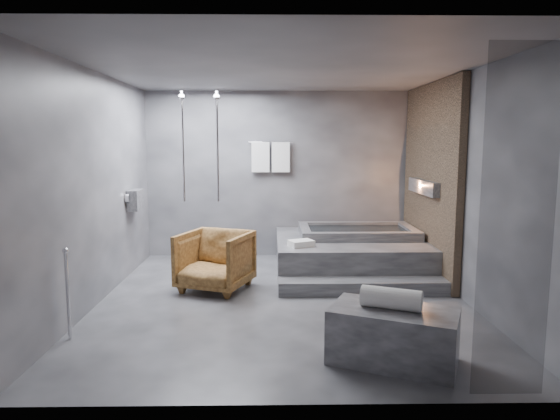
{
  "coord_description": "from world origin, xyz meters",
  "views": [
    {
      "loc": [
        -0.13,
        -6.0,
        1.95
      ],
      "look_at": [
        -0.03,
        0.3,
        1.09
      ],
      "focal_mm": 32.0,
      "sensor_mm": 36.0,
      "label": 1
    }
  ],
  "objects": [
    {
      "name": "room",
      "position": [
        0.4,
        0.24,
        1.73
      ],
      "size": [
        5.0,
        5.04,
        2.82
      ],
      "color": "#2E2E30",
      "rests_on": "ground"
    },
    {
      "name": "tub_deck",
      "position": [
        1.05,
        1.45,
        0.25
      ],
      "size": [
        2.2,
        2.0,
        0.5
      ],
      "primitive_type": "cube",
      "color": "#333335",
      "rests_on": "ground"
    },
    {
      "name": "tub_step",
      "position": [
        1.05,
        0.27,
        0.09
      ],
      "size": [
        2.2,
        0.36,
        0.18
      ],
      "primitive_type": "cube",
      "color": "#333335",
      "rests_on": "ground"
    },
    {
      "name": "concrete_bench",
      "position": [
        0.95,
        -1.78,
        0.24
      ],
      "size": [
        1.24,
        0.99,
        0.49
      ],
      "primitive_type": "cube",
      "rotation": [
        0.0,
        0.0,
        -0.42
      ],
      "color": "#38383B",
      "rests_on": "ground"
    },
    {
      "name": "driftwood_chair",
      "position": [
        -0.89,
        0.48,
        0.39
      ],
      "size": [
        1.09,
        1.11,
        0.79
      ],
      "primitive_type": "imported",
      "rotation": [
        0.0,
        0.0,
        -0.36
      ],
      "color": "#4A2C12",
      "rests_on": "ground"
    },
    {
      "name": "rolled_towel",
      "position": [
        0.92,
        -1.77,
        0.58
      ],
      "size": [
        0.56,
        0.38,
        0.19
      ],
      "primitive_type": "cylinder",
      "rotation": [
        0.0,
        1.57,
        -0.41
      ],
      "color": "silver",
      "rests_on": "concrete_bench"
    },
    {
      "name": "deck_towel",
      "position": [
        0.28,
        0.86,
        0.54
      ],
      "size": [
        0.4,
        0.35,
        0.09
      ],
      "primitive_type": "cube",
      "rotation": [
        0.0,
        0.0,
        0.42
      ],
      "color": "silver",
      "rests_on": "tub_deck"
    }
  ]
}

